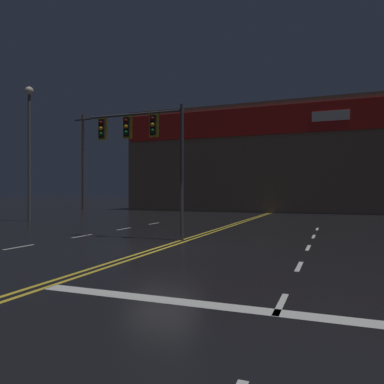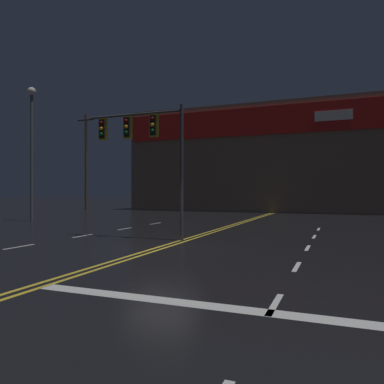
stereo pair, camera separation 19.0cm
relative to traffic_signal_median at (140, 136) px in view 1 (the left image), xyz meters
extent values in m
plane|color=black|center=(2.06, -2.06, -4.42)|extent=(200.00, 200.00, 0.00)
cube|color=gold|center=(1.91, -2.06, -4.42)|extent=(0.12, 60.00, 0.01)
cube|color=gold|center=(2.21, -2.06, -4.42)|extent=(0.12, 60.00, 0.01)
cube|color=silver|center=(-2.84, -3.86, -4.42)|extent=(0.12, 1.40, 0.01)
cube|color=silver|center=(-2.84, -0.26, -4.42)|extent=(0.12, 1.40, 0.01)
cube|color=silver|center=(-2.84, 3.34, -4.42)|extent=(0.12, 1.40, 0.01)
cube|color=silver|center=(-2.84, 6.94, -4.42)|extent=(0.12, 1.40, 0.01)
cube|color=silver|center=(6.96, -7.46, -4.42)|extent=(0.12, 1.40, 0.01)
cube|color=silver|center=(6.96, -3.86, -4.42)|extent=(0.12, 1.40, 0.01)
cube|color=silver|center=(6.96, -0.26, -4.42)|extent=(0.12, 1.40, 0.01)
cube|color=silver|center=(6.96, 3.34, -4.42)|extent=(0.12, 1.40, 0.01)
cube|color=silver|center=(6.96, 6.94, -4.42)|extent=(0.12, 1.40, 0.01)
cube|color=silver|center=(6.96, -7.98, -4.42)|extent=(9.41, 0.40, 0.01)
cylinder|color=#38383D|center=(1.95, 0.01, -1.60)|extent=(0.14, 0.14, 5.63)
cylinder|color=#38383D|center=(-0.31, 0.01, 0.96)|extent=(4.51, 0.10, 0.10)
cube|color=black|center=(0.66, 0.01, 0.42)|extent=(0.28, 0.24, 0.84)
cube|color=gold|center=(0.66, 0.01, 0.42)|extent=(0.42, 0.08, 0.99)
sphere|color=#500705|center=(0.66, -0.14, 0.67)|extent=(0.17, 0.17, 0.17)
sphere|color=orange|center=(0.66, -0.14, 0.42)|extent=(0.17, 0.17, 0.17)
sphere|color=#084513|center=(0.66, -0.14, 0.17)|extent=(0.17, 0.17, 0.17)
cube|color=black|center=(-0.63, 0.01, 0.42)|extent=(0.28, 0.24, 0.84)
cube|color=gold|center=(-0.63, 0.01, 0.42)|extent=(0.42, 0.08, 0.99)
sphere|color=#500705|center=(-0.63, -0.14, 0.67)|extent=(0.17, 0.17, 0.17)
sphere|color=orange|center=(-0.63, -0.14, 0.42)|extent=(0.17, 0.17, 0.17)
sphere|color=#084513|center=(-0.63, -0.14, 0.17)|extent=(0.17, 0.17, 0.17)
cube|color=black|center=(-1.92, 0.01, 0.42)|extent=(0.28, 0.24, 0.84)
cube|color=gold|center=(-1.92, 0.01, 0.42)|extent=(0.42, 0.08, 0.99)
sphere|color=#500705|center=(-1.92, -0.14, 0.67)|extent=(0.17, 0.17, 0.17)
sphere|color=orange|center=(-1.92, -0.14, 0.42)|extent=(0.17, 0.17, 0.17)
sphere|color=#084513|center=(-1.92, -0.14, 0.17)|extent=(0.17, 0.17, 0.17)
cylinder|color=#59595E|center=(-11.65, 5.58, -0.05)|extent=(0.20, 0.20, 8.75)
sphere|color=silver|center=(-11.65, 5.58, 4.49)|extent=(0.56, 0.56, 0.56)
cube|color=#7A6651|center=(2.06, 26.66, 0.94)|extent=(30.93, 10.00, 10.72)
cube|color=red|center=(2.06, 21.56, 4.42)|extent=(30.32, 0.20, 2.68)
cube|color=white|center=(7.47, 21.51, 4.42)|extent=(3.20, 0.16, 0.90)
cylinder|color=#4C3828|center=(-18.93, 20.94, 0.98)|extent=(0.26, 0.26, 10.80)
cube|color=#4C3828|center=(-18.93, 20.94, 5.78)|extent=(2.20, 0.12, 0.12)
camera|label=1|loc=(7.87, -14.25, -2.41)|focal=35.00mm
camera|label=2|loc=(8.04, -14.18, -2.41)|focal=35.00mm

